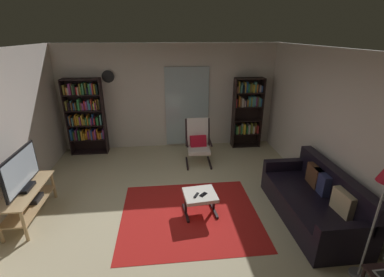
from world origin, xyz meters
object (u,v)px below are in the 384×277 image
(television, at_px, (21,172))
(bookshelf_near_tv, at_px, (85,115))
(bookshelf_near_sofa, at_px, (247,110))
(tv_stand, at_px, (29,198))
(wall_clock, at_px, (108,76))
(ottoman, at_px, (200,197))
(tv_remote, at_px, (196,195))
(leather_sofa, at_px, (315,201))
(cell_phone, at_px, (203,194))
(lounge_armchair, at_px, (198,141))

(television, relative_size, bookshelf_near_tv, 0.54)
(bookshelf_near_tv, xyz_separation_m, bookshelf_near_sofa, (3.98, 0.02, -0.02))
(tv_stand, xyz_separation_m, wall_clock, (0.92, 2.72, 1.50))
(ottoman, bearing_deg, television, 176.71)
(bookshelf_near_sofa, xyz_separation_m, tv_remote, (-1.63, -2.78, -0.60))
(tv_stand, distance_m, leather_sofa, 4.58)
(cell_phone, height_order, wall_clock, wall_clock)
(wall_clock, bearing_deg, tv_remote, -59.23)
(tv_stand, xyz_separation_m, leather_sofa, (4.56, -0.50, -0.05))
(tv_stand, relative_size, wall_clock, 4.16)
(television, bearing_deg, tv_stand, 98.15)
(bookshelf_near_tv, distance_m, bookshelf_near_sofa, 3.98)
(bookshelf_near_tv, bearing_deg, television, -97.27)
(lounge_armchair, xyz_separation_m, tv_remote, (-0.27, -1.94, -0.16))
(tv_stand, distance_m, television, 0.49)
(ottoman, height_order, wall_clock, wall_clock)
(tv_stand, bearing_deg, ottoman, -3.62)
(bookshelf_near_sofa, distance_m, cell_phone, 3.21)
(bookshelf_near_sofa, height_order, ottoman, bookshelf_near_sofa)
(television, bearing_deg, wall_clock, 71.43)
(bookshelf_near_sofa, height_order, lounge_armchair, bookshelf_near_sofa)
(leather_sofa, height_order, cell_phone, leather_sofa)
(ottoman, relative_size, tv_remote, 3.93)
(tv_remote, bearing_deg, tv_stand, -155.81)
(television, relative_size, ottoman, 1.77)
(lounge_armchair, height_order, cell_phone, lounge_armchair)
(bookshelf_near_sofa, bearing_deg, cell_phone, -118.70)
(ottoman, xyz_separation_m, cell_phone, (0.05, -0.04, 0.07))
(television, distance_m, lounge_armchair, 3.43)
(lounge_armchair, distance_m, tv_remote, 1.96)
(leather_sofa, relative_size, lounge_armchair, 1.92)
(wall_clock, bearing_deg, lounge_armchair, -26.57)
(bookshelf_near_tv, bearing_deg, wall_clock, 17.61)
(bookshelf_near_sofa, bearing_deg, lounge_armchair, -148.08)
(television, bearing_deg, tv_remote, -4.60)
(tv_stand, height_order, ottoman, tv_stand)
(cell_phone, xyz_separation_m, wall_clock, (-1.87, 2.94, 1.48))
(ottoman, bearing_deg, leather_sofa, -10.12)
(lounge_armchair, distance_m, cell_phone, 1.93)
(lounge_armchair, relative_size, tv_remote, 7.10)
(bookshelf_near_sofa, bearing_deg, wall_clock, 177.17)
(bookshelf_near_tv, distance_m, leather_sofa, 5.25)
(tv_stand, distance_m, lounge_armchair, 3.41)
(ottoman, bearing_deg, bookshelf_near_sofa, 60.14)
(lounge_armchair, bearing_deg, wall_clock, 153.43)
(bookshelf_near_tv, xyz_separation_m, leather_sofa, (4.23, -3.03, -0.68))
(tv_stand, bearing_deg, cell_phone, -4.44)
(cell_phone, relative_size, wall_clock, 0.48)
(television, xyz_separation_m, tv_remote, (2.68, -0.22, -0.46))
(tv_stand, distance_m, bookshelf_near_sofa, 5.05)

